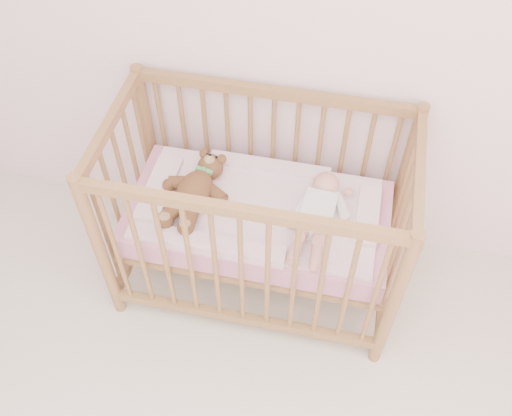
% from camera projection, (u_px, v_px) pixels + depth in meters
% --- Properties ---
extents(wall_back, '(4.00, 0.02, 2.70)m').
position_uv_depth(wall_back, '(298.00, 10.00, 2.27)').
color(wall_back, white).
rests_on(wall_back, floor).
extents(crib, '(1.36, 0.76, 1.00)m').
position_uv_depth(crib, '(258.00, 216.00, 2.69)').
color(crib, '#9C6942').
rests_on(crib, floor).
extents(mattress, '(1.22, 0.62, 0.13)m').
position_uv_depth(mattress, '(258.00, 218.00, 2.70)').
color(mattress, pink).
rests_on(mattress, crib).
extents(blanket, '(1.10, 0.58, 0.06)m').
position_uv_depth(blanket, '(258.00, 208.00, 2.64)').
color(blanket, '#EDA3BA').
rests_on(blanket, mattress).
extents(baby, '(0.31, 0.58, 0.13)m').
position_uv_depth(baby, '(318.00, 211.00, 2.54)').
color(baby, white).
rests_on(baby, blanket).
extents(teddy_bear, '(0.43, 0.55, 0.14)m').
position_uv_depth(teddy_bear, '(194.00, 189.00, 2.60)').
color(teddy_bear, brown).
rests_on(teddy_bear, blanket).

